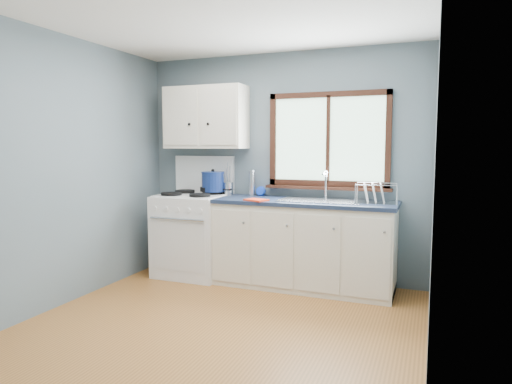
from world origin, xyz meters
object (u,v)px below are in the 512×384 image
(sink, at_px, (321,207))
(dish_rack, at_px, (375,198))
(gas_range, at_px, (193,232))
(thermos, at_px, (252,183))
(stockpot, at_px, (213,181))
(base_cabinets, at_px, (304,248))
(skillet, at_px, (211,189))
(utensil_crock, at_px, (228,188))

(sink, xyz_separation_m, dish_rack, (0.54, -0.02, 0.12))
(gas_range, xyz_separation_m, thermos, (0.64, 0.22, 0.57))
(sink, distance_m, dish_rack, 0.55)
(stockpot, relative_size, dish_rack, 0.74)
(base_cabinets, distance_m, dish_rack, 0.92)
(sink, xyz_separation_m, skillet, (-1.31, 0.11, 0.13))
(base_cabinets, bearing_deg, stockpot, 174.64)
(stockpot, bearing_deg, dish_rack, -4.04)
(utensil_crock, bearing_deg, stockpot, -160.27)
(skillet, bearing_deg, gas_range, -146.85)
(sink, distance_m, thermos, 0.89)
(sink, height_order, utensil_crock, utensil_crock)
(utensil_crock, bearing_deg, gas_range, -153.44)
(gas_range, relative_size, base_cabinets, 0.74)
(sink, height_order, stockpot, same)
(base_cabinets, xyz_separation_m, sink, (0.18, -0.00, 0.45))
(gas_range, xyz_separation_m, dish_rack, (2.02, -0.01, 0.48))
(sink, distance_m, utensil_crock, 1.14)
(skillet, xyz_separation_m, dish_rack, (1.85, -0.13, -0.01))
(stockpot, bearing_deg, thermos, 11.99)
(dish_rack, bearing_deg, thermos, 165.65)
(sink, xyz_separation_m, utensil_crock, (-1.12, 0.16, 0.14))
(stockpot, bearing_deg, gas_range, -148.36)
(sink, bearing_deg, gas_range, -179.29)
(gas_range, height_order, utensil_crock, gas_range)
(utensil_crock, height_order, dish_rack, utensil_crock)
(stockpot, distance_m, utensil_crock, 0.19)
(gas_range, xyz_separation_m, sink, (1.49, 0.02, 0.37))
(stockpot, distance_m, thermos, 0.45)
(base_cabinets, bearing_deg, thermos, 163.50)
(skillet, xyz_separation_m, stockpot, (0.02, -0.00, 0.09))
(stockpot, bearing_deg, sink, -4.63)
(dish_rack, bearing_deg, base_cabinets, 172.77)
(dish_rack, bearing_deg, stockpot, 170.73)
(base_cabinets, xyz_separation_m, stockpot, (-1.11, 0.10, 0.67))
(skillet, bearing_deg, utensil_crock, 13.91)
(base_cabinets, distance_m, sink, 0.48)
(base_cabinets, relative_size, sink, 2.20)
(gas_range, height_order, thermos, gas_range)
(sink, bearing_deg, base_cabinets, 179.87)
(gas_range, height_order, dish_rack, gas_range)
(dish_rack, bearing_deg, gas_range, 174.59)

